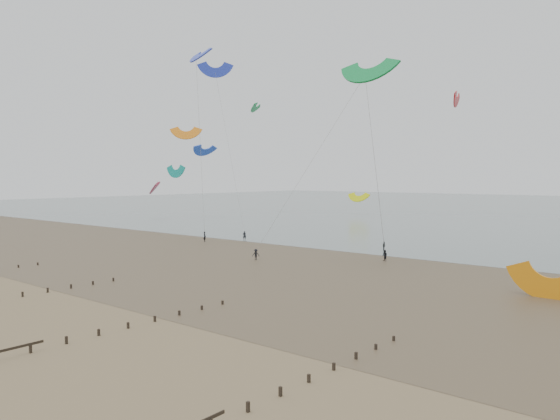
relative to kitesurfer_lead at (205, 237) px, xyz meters
The scene contains 6 objects.
ground 56.67m from the kitesurfer_lead, 52.58° to the right, with size 500.00×500.00×0.00m, color brown.
sea_and_shore 32.16m from the kitesurfer_lead, 19.26° to the right, with size 500.00×665.00×0.03m.
kitesurfer_lead is the anchor object (origin of this frame).
kitesurfers 49.52m from the kitesurfer_lead, ahead, with size 94.24×28.61×1.72m.
grounded_kite 62.65m from the kitesurfer_lead, ahead, with size 7.09×3.71×5.40m, color orange, non-canonical shape.
kites_airborne 55.73m from the kitesurfer_lead, 64.04° to the left, with size 254.38×117.45×36.31m.
Camera 1 is at (40.76, -23.87, 12.16)m, focal length 35.00 mm.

